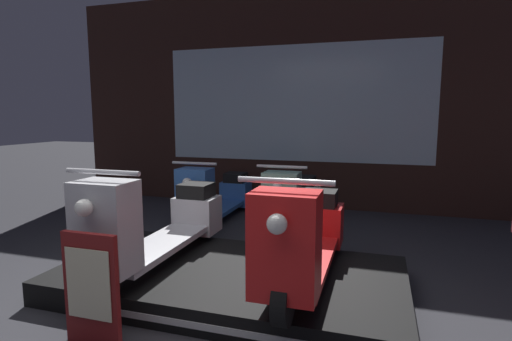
{
  "coord_description": "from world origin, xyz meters",
  "views": [
    {
      "loc": [
        1.24,
        -1.84,
        1.39
      ],
      "look_at": [
        0.06,
        1.96,
        0.83
      ],
      "focal_mm": 28.0,
      "sensor_mm": 36.0,
      "label": 1
    }
  ],
  "objects_px": {
    "scooter_display_left": "(158,223)",
    "price_sign_board": "(91,291)",
    "scooter_backrow_1": "(294,201)",
    "scooter_display_right": "(305,237)",
    "scooter_backrow_0": "(217,196)"
  },
  "relations": [
    {
      "from": "scooter_display_left",
      "to": "price_sign_board",
      "type": "xyz_separation_m",
      "value": [
        0.11,
        -0.93,
        -0.15
      ]
    },
    {
      "from": "scooter_display_left",
      "to": "price_sign_board",
      "type": "bearing_deg",
      "value": -83.54
    },
    {
      "from": "price_sign_board",
      "to": "scooter_backrow_1",
      "type": "bearing_deg",
      "value": 78.33
    },
    {
      "from": "scooter_display_left",
      "to": "scooter_display_right",
      "type": "relative_size",
      "value": 1.0
    },
    {
      "from": "scooter_display_left",
      "to": "scooter_display_right",
      "type": "xyz_separation_m",
      "value": [
        1.21,
        0.0,
        0.0
      ]
    },
    {
      "from": "scooter_backrow_0",
      "to": "scooter_backrow_1",
      "type": "distance_m",
      "value": 1.02
    },
    {
      "from": "scooter_display_left",
      "to": "scooter_backrow_1",
      "type": "distance_m",
      "value": 2.1
    },
    {
      "from": "scooter_backrow_0",
      "to": "price_sign_board",
      "type": "relative_size",
      "value": 2.5
    },
    {
      "from": "scooter_display_left",
      "to": "price_sign_board",
      "type": "relative_size",
      "value": 2.5
    },
    {
      "from": "scooter_display_left",
      "to": "scooter_backrow_1",
      "type": "xyz_separation_m",
      "value": [
        0.71,
        1.97,
        -0.19
      ]
    },
    {
      "from": "scooter_display_right",
      "to": "scooter_backrow_0",
      "type": "xyz_separation_m",
      "value": [
        -1.52,
        1.97,
        -0.19
      ]
    },
    {
      "from": "scooter_backrow_0",
      "to": "price_sign_board",
      "type": "height_order",
      "value": "scooter_backrow_0"
    },
    {
      "from": "scooter_display_left",
      "to": "scooter_backrow_0",
      "type": "xyz_separation_m",
      "value": [
        -0.32,
        1.97,
        -0.19
      ]
    },
    {
      "from": "scooter_backrow_1",
      "to": "price_sign_board",
      "type": "distance_m",
      "value": 2.97
    },
    {
      "from": "scooter_backrow_1",
      "to": "scooter_display_left",
      "type": "bearing_deg",
      "value": -109.69
    }
  ]
}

